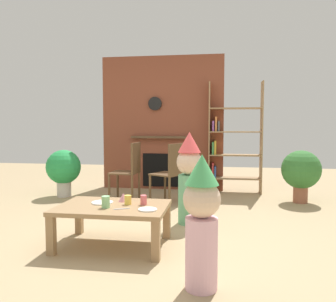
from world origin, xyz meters
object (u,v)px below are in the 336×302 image
Objects in this scene: child_with_cone_hat at (202,219)px; dining_chair_middle at (172,170)px; potted_plant_tall at (301,171)px; potted_plant_short at (64,168)px; coffee_table at (113,211)px; paper_cup_center at (106,202)px; bookshelf at (231,141)px; paper_plate_rear at (102,202)px; paper_cup_near_left at (128,200)px; child_in_pink at (189,175)px; birthday_cake_slice at (123,197)px; paper_plate_front at (148,209)px; dining_chair_left at (130,168)px; paper_cup_near_right at (144,200)px.

child_with_cone_hat is 2.60m from dining_chair_middle.
potted_plant_tall is 3.73m from potted_plant_short.
coffee_table is 9.52× the size of paper_cup_center.
potted_plant_short is at bearing 20.19° from dining_chair_middle.
potted_plant_short is at bearing -164.49° from bookshelf.
coffee_table is 0.16m from paper_plate_rear.
child_in_pink is at bearing 56.64° from paper_cup_near_left.
coffee_table is at bearing -156.48° from paper_cup_near_left.
birthday_cake_slice is 0.11× the size of dining_chair_middle.
child_with_cone_hat is at bearing 45.74° from child_in_pink.
paper_plate_front is at bearing -38.40° from paper_cup_near_left.
paper_plate_rear is at bearing -115.92° from bookshelf.
coffee_table is 1.32× the size of potted_plant_tall.
dining_chair_middle is (-0.33, 0.94, -0.06)m from child_in_pink.
dining_chair_left is 1.00× the size of dining_chair_middle.
paper_cup_near_right is 0.85× the size of paper_cup_center.
paper_cup_near_left reaches higher than coffee_table.
paper_plate_rear is 1.79m from dining_chair_middle.
coffee_table is 3.12m from potted_plant_tall.
child_in_pink is 1.21× the size of dining_chair_middle.
birthday_cake_slice is 0.13× the size of potted_plant_tall.
birthday_cake_slice is at bearing -7.86° from child_with_cone_hat.
dining_chair_middle is at bearing -130.49° from bookshelf.
birthday_cake_slice is at bearing -3.97° from child_in_pink.
paper_cup_near_right is 2.69m from potted_plant_short.
child_with_cone_hat is (0.60, -0.81, 0.07)m from paper_cup_near_right.
dining_chair_middle reaches higher than paper_plate_front.
paper_cup_near_right is 0.12× the size of potted_plant_short.
paper_cup_near_right is 0.54× the size of paper_plate_front.
coffee_table is 1.16× the size of dining_chair_left.
paper_cup_center is 0.10× the size of child_in_pink.
birthday_cake_slice is at bearing 136.18° from paper_plate_front.
paper_cup_near_left is (-1.08, -2.78, -0.44)m from bookshelf.
paper_cup_center is 1.10× the size of birthday_cake_slice.
coffee_table is at bearing -135.43° from potted_plant_tall.
paper_plate_front is 0.19× the size of dining_chair_left.
coffee_table is 0.18m from paper_cup_near_left.
paper_cup_near_left is 2.99m from potted_plant_tall.
child_with_cone_hat is (-0.32, -3.57, -0.38)m from bookshelf.
paper_cup_near_right is at bearing 117.73° from dining_chair_middle.
potted_plant_short is at bearing 128.99° from paper_cup_near_left.
bookshelf is at bearing 66.89° from coffee_table.
child_with_cone_hat is (1.02, -0.81, 0.11)m from paper_plate_rear.
paper_cup_center reaches higher than coffee_table.
dining_chair_left is at bearing 109.17° from paper_plate_front.
paper_cup_near_left reaches higher than birthday_cake_slice.
paper_cup_near_right is 0.09× the size of child_in_pink.
potted_plant_short is (-3.73, -0.11, -0.02)m from potted_plant_tall.
paper_plate_front is (0.37, -0.13, 0.06)m from coffee_table.
dining_chair_middle reaches higher than paper_cup_near_right.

